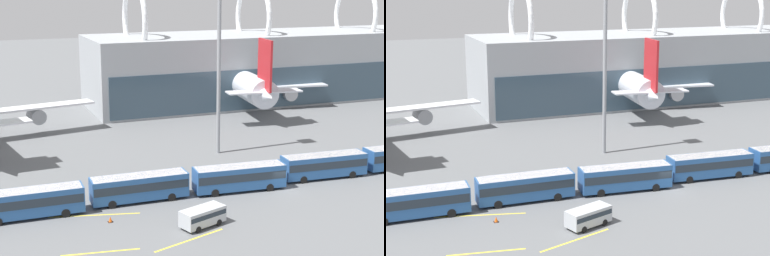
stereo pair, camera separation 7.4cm
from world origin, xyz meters
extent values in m
plane|color=slate|center=(0.00, 0.00, 0.00)|extent=(440.00, 440.00, 0.00)
cube|color=#9EA3A8|center=(49.80, 54.29, 7.48)|extent=(126.05, 21.28, 14.97)
cube|color=#384C5B|center=(49.80, 43.55, 4.62)|extent=(123.53, 0.20, 8.23)
torus|color=white|center=(-3.71, 54.29, 18.35)|extent=(1.10, 16.13, 16.13)
torus|color=white|center=(23.04, 54.29, 18.35)|extent=(1.10, 16.13, 16.13)
torus|color=white|center=(49.80, 54.29, 18.35)|extent=(1.10, 16.13, 16.13)
cylinder|color=gray|center=(-25.71, 39.93, 3.38)|extent=(3.18, 3.85, 2.61)
cylinder|color=silver|center=(16.40, 46.78, 5.77)|extent=(9.46, 31.33, 5.39)
sphere|color=silver|center=(18.45, 62.08, 5.77)|extent=(5.29, 5.29, 5.29)
cone|color=silver|center=(14.34, 31.47, 5.77)|extent=(5.98, 7.40, 5.12)
cube|color=silver|center=(16.15, 44.91, 4.82)|extent=(36.86, 8.35, 0.35)
cylinder|color=gray|center=(5.95, 46.28, 3.17)|extent=(3.23, 3.78, 2.80)
cylinder|color=gray|center=(26.34, 43.54, 3.17)|extent=(3.23, 3.78, 2.80)
cube|color=red|center=(14.44, 32.22, 11.23)|extent=(1.26, 6.51, 9.30)
cube|color=silver|center=(14.44, 32.22, 6.31)|extent=(14.33, 5.04, 0.28)
cylinder|color=gray|center=(17.78, 57.04, 2.89)|extent=(0.36, 0.36, 4.68)
cylinder|color=black|center=(17.78, 57.04, 0.55)|extent=(0.59, 1.15, 1.10)
cylinder|color=gray|center=(12.67, 45.38, 2.89)|extent=(0.36, 0.36, 4.68)
cylinder|color=black|center=(12.67, 45.38, 0.55)|extent=(0.59, 1.15, 1.10)
cylinder|color=gray|center=(19.62, 44.44, 2.89)|extent=(0.36, 0.36, 4.68)
cylinder|color=black|center=(19.62, 44.44, 0.55)|extent=(0.59, 1.15, 1.10)
cube|color=#285693|center=(-30.96, 2.27, 1.83)|extent=(11.88, 3.02, 2.91)
cube|color=#232D38|center=(-30.96, 2.27, 2.12)|extent=(11.65, 3.05, 1.02)
cube|color=silver|center=(-30.96, 2.27, 3.23)|extent=(11.53, 2.93, 0.12)
cylinder|color=black|center=(-27.27, 3.49, 0.50)|extent=(1.01, 0.32, 1.00)
cylinder|color=black|center=(-27.32, 0.90, 0.50)|extent=(1.01, 0.32, 1.00)
cube|color=#285693|center=(-18.08, 2.75, 1.83)|extent=(11.90, 3.11, 2.91)
cube|color=#232D38|center=(-18.08, 2.75, 2.12)|extent=(11.67, 3.13, 1.02)
cube|color=silver|center=(-18.08, 2.75, 3.23)|extent=(11.55, 3.01, 0.12)
cylinder|color=black|center=(-14.38, 3.95, 0.50)|extent=(1.01, 0.33, 1.00)
cylinder|color=black|center=(-14.45, 1.36, 0.50)|extent=(1.01, 0.33, 1.00)
cylinder|color=black|center=(-21.72, 4.14, 0.50)|extent=(1.01, 0.33, 1.00)
cylinder|color=black|center=(-21.78, 1.55, 0.50)|extent=(1.01, 0.33, 1.00)
cube|color=#285693|center=(-5.20, 1.71, 1.83)|extent=(12.03, 3.84, 2.91)
cube|color=#232D38|center=(-5.20, 1.71, 2.12)|extent=(11.80, 3.85, 1.02)
cube|color=silver|center=(-5.20, 1.71, 3.23)|extent=(11.67, 3.73, 0.12)
cylinder|color=black|center=(-1.44, 2.67, 0.50)|extent=(1.02, 0.39, 1.00)
cylinder|color=black|center=(-1.67, 0.09, 0.50)|extent=(1.02, 0.39, 1.00)
cylinder|color=black|center=(-8.74, 3.33, 0.50)|extent=(1.02, 0.39, 1.00)
cylinder|color=black|center=(-8.97, 0.75, 0.50)|extent=(1.02, 0.39, 1.00)
cube|color=#285693|center=(7.67, 2.13, 1.83)|extent=(12.01, 3.67, 2.91)
cube|color=#232D38|center=(7.67, 2.13, 2.12)|extent=(11.77, 3.69, 1.02)
cube|color=silver|center=(7.67, 2.13, 3.23)|extent=(11.65, 3.56, 0.12)
cylinder|color=black|center=(11.43, 3.15, 0.50)|extent=(1.02, 0.37, 1.00)
cylinder|color=black|center=(11.23, 0.57, 0.50)|extent=(1.02, 0.37, 1.00)
cylinder|color=black|center=(4.11, 3.70, 0.50)|extent=(1.02, 0.37, 1.00)
cylinder|color=black|center=(3.92, 1.12, 0.50)|extent=(1.02, 0.37, 1.00)
cylinder|color=black|center=(16.95, 3.07, 0.50)|extent=(1.01, 0.35, 1.00)
cube|color=#B2B7BC|center=(-13.83, -7.03, 1.19)|extent=(5.54, 3.65, 1.78)
cube|color=#232D38|center=(-13.83, -7.03, 1.47)|extent=(5.40, 3.62, 0.54)
cylinder|color=black|center=(-12.74, -5.61, 0.35)|extent=(0.73, 0.43, 0.70)
cylinder|color=black|center=(-12.10, -7.49, 0.35)|extent=(0.73, 0.43, 0.70)
cylinder|color=black|center=(-15.56, -6.56, 0.35)|extent=(0.73, 0.43, 0.70)
cylinder|color=black|center=(-14.92, -8.45, 0.35)|extent=(0.73, 0.43, 0.70)
cylinder|color=gray|center=(-0.88, 18.30, 13.71)|extent=(0.59, 0.59, 27.42)
cube|color=yellow|center=(-24.20, 0.30, 0.00)|extent=(10.14, 2.79, 0.01)
cube|color=yellow|center=(-16.41, -9.88, 0.00)|extent=(8.64, 2.97, 0.01)
cube|color=yellow|center=(-25.62, -9.31, 0.00)|extent=(7.71, 1.51, 0.01)
cube|color=black|center=(-22.95, -2.28, 0.01)|extent=(0.55, 0.55, 0.02)
cone|color=#EA5914|center=(-22.95, -2.28, 0.34)|extent=(0.41, 0.41, 0.64)
camera|label=1|loc=(-36.51, -62.17, 25.89)|focal=55.00mm
camera|label=2|loc=(-36.44, -62.20, 25.89)|focal=55.00mm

